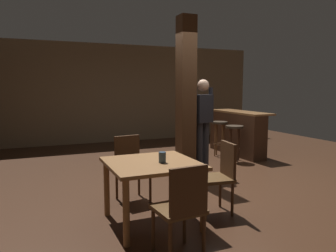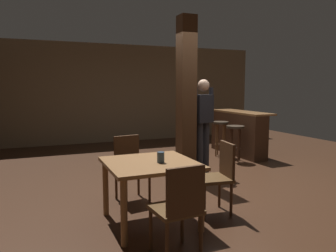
{
  "view_description": "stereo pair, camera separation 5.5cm",
  "coord_description": "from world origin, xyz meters",
  "px_view_note": "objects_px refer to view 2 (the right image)",
  "views": [
    {
      "loc": [
        -2.74,
        -4.84,
        1.59
      ],
      "look_at": [
        -0.63,
        0.09,
        0.95
      ],
      "focal_mm": 35.0,
      "sensor_mm": 36.0,
      "label": 1
    },
    {
      "loc": [
        -2.69,
        -4.86,
        1.59
      ],
      "look_at": [
        -0.63,
        0.09,
        0.95
      ],
      "focal_mm": 35.0,
      "sensor_mm": 36.0,
      "label": 2
    }
  ],
  "objects_px": {
    "chair_south": "(179,206)",
    "bar_stool_near": "(235,134)",
    "dining_table": "(151,171)",
    "chair_north": "(130,164)",
    "bar_counter": "(238,133)",
    "napkin_cup": "(161,157)",
    "chair_east": "(218,174)",
    "standing_person": "(203,120)",
    "bar_stool_mid": "(221,130)"
  },
  "relations": [
    {
      "from": "napkin_cup",
      "to": "bar_counter",
      "type": "xyz_separation_m",
      "value": [
        3.13,
        3.02,
        -0.27
      ]
    },
    {
      "from": "dining_table",
      "to": "chair_south",
      "type": "height_order",
      "value": "chair_south"
    },
    {
      "from": "napkin_cup",
      "to": "chair_east",
      "type": "bearing_deg",
      "value": 3.47
    },
    {
      "from": "dining_table",
      "to": "bar_stool_mid",
      "type": "relative_size",
      "value": 1.27
    },
    {
      "from": "chair_north",
      "to": "dining_table",
      "type": "bearing_deg",
      "value": -90.53
    },
    {
      "from": "chair_east",
      "to": "dining_table",
      "type": "bearing_deg",
      "value": 177.65
    },
    {
      "from": "standing_person",
      "to": "bar_stool_near",
      "type": "distance_m",
      "value": 1.4
    },
    {
      "from": "dining_table",
      "to": "chair_east",
      "type": "distance_m",
      "value": 0.89
    },
    {
      "from": "chair_east",
      "to": "chair_north",
      "type": "distance_m",
      "value": 1.27
    },
    {
      "from": "chair_east",
      "to": "napkin_cup",
      "type": "relative_size",
      "value": 7.25
    },
    {
      "from": "chair_east",
      "to": "bar_stool_near",
      "type": "bearing_deg",
      "value": 51.97
    },
    {
      "from": "dining_table",
      "to": "chair_south",
      "type": "xyz_separation_m",
      "value": [
        -0.03,
        -0.87,
        -0.11
      ]
    },
    {
      "from": "chair_east",
      "to": "bar_stool_mid",
      "type": "distance_m",
      "value": 3.5
    },
    {
      "from": "bar_counter",
      "to": "chair_south",
      "type": "bearing_deg",
      "value": -130.52
    },
    {
      "from": "bar_stool_near",
      "to": "chair_south",
      "type": "bearing_deg",
      "value": -130.85
    },
    {
      "from": "standing_person",
      "to": "bar_stool_mid",
      "type": "bearing_deg",
      "value": 47.39
    },
    {
      "from": "standing_person",
      "to": "chair_north",
      "type": "bearing_deg",
      "value": -153.22
    },
    {
      "from": "standing_person",
      "to": "bar_stool_near",
      "type": "height_order",
      "value": "standing_person"
    },
    {
      "from": "dining_table",
      "to": "bar_stool_mid",
      "type": "bearing_deg",
      "value": 46.84
    },
    {
      "from": "napkin_cup",
      "to": "bar_counter",
      "type": "height_order",
      "value": "bar_counter"
    },
    {
      "from": "chair_north",
      "to": "bar_stool_near",
      "type": "relative_size",
      "value": 1.17
    },
    {
      "from": "dining_table",
      "to": "bar_stool_near",
      "type": "height_order",
      "value": "bar_stool_near"
    },
    {
      "from": "dining_table",
      "to": "bar_stool_near",
      "type": "bearing_deg",
      "value": 40.54
    },
    {
      "from": "chair_south",
      "to": "bar_counter",
      "type": "distance_m",
      "value": 5.0
    },
    {
      "from": "chair_north",
      "to": "bar_counter",
      "type": "distance_m",
      "value": 3.81
    },
    {
      "from": "chair_east",
      "to": "bar_stool_mid",
      "type": "xyz_separation_m",
      "value": [
        1.86,
        2.96,
        0.09
      ]
    },
    {
      "from": "bar_counter",
      "to": "bar_stool_near",
      "type": "height_order",
      "value": "bar_counter"
    },
    {
      "from": "napkin_cup",
      "to": "bar_stool_near",
      "type": "distance_m",
      "value": 3.63
    },
    {
      "from": "chair_north",
      "to": "bar_counter",
      "type": "height_order",
      "value": "bar_counter"
    },
    {
      "from": "napkin_cup",
      "to": "bar_stool_near",
      "type": "bearing_deg",
      "value": 42.53
    },
    {
      "from": "chair_east",
      "to": "standing_person",
      "type": "height_order",
      "value": "standing_person"
    },
    {
      "from": "standing_person",
      "to": "dining_table",
      "type": "bearing_deg",
      "value": -133.55
    },
    {
      "from": "dining_table",
      "to": "chair_east",
      "type": "height_order",
      "value": "chair_east"
    },
    {
      "from": "chair_south",
      "to": "bar_stool_near",
      "type": "relative_size",
      "value": 1.17
    },
    {
      "from": "napkin_cup",
      "to": "bar_stool_mid",
      "type": "distance_m",
      "value": 4.01
    },
    {
      "from": "bar_stool_near",
      "to": "bar_stool_mid",
      "type": "xyz_separation_m",
      "value": [
        -0.02,
        0.56,
        0.02
      ]
    },
    {
      "from": "napkin_cup",
      "to": "bar_stool_near",
      "type": "xyz_separation_m",
      "value": [
        2.67,
        2.45,
        -0.21
      ]
    },
    {
      "from": "bar_counter",
      "to": "bar_stool_near",
      "type": "bearing_deg",
      "value": -128.6
    },
    {
      "from": "chair_east",
      "to": "standing_person",
      "type": "xyz_separation_m",
      "value": [
        0.72,
        1.73,
        0.5
      ]
    },
    {
      "from": "chair_east",
      "to": "bar_stool_near",
      "type": "distance_m",
      "value": 3.05
    },
    {
      "from": "dining_table",
      "to": "napkin_cup",
      "type": "bearing_deg",
      "value": -41.76
    },
    {
      "from": "chair_east",
      "to": "bar_counter",
      "type": "height_order",
      "value": "bar_counter"
    },
    {
      "from": "chair_north",
      "to": "bar_stool_mid",
      "type": "bearing_deg",
      "value": 36.75
    },
    {
      "from": "chair_east",
      "to": "bar_counter",
      "type": "xyz_separation_m",
      "value": [
        2.34,
        2.97,
        0.01
      ]
    },
    {
      "from": "napkin_cup",
      "to": "standing_person",
      "type": "height_order",
      "value": "standing_person"
    },
    {
      "from": "napkin_cup",
      "to": "bar_stool_near",
      "type": "height_order",
      "value": "napkin_cup"
    },
    {
      "from": "chair_north",
      "to": "standing_person",
      "type": "xyz_separation_m",
      "value": [
        1.6,
        0.81,
        0.5
      ]
    },
    {
      "from": "dining_table",
      "to": "bar_counter",
      "type": "distance_m",
      "value": 4.36
    },
    {
      "from": "chair_east",
      "to": "chair_north",
      "type": "xyz_separation_m",
      "value": [
        -0.88,
        0.92,
        0.0
      ]
    },
    {
      "from": "dining_table",
      "to": "chair_north",
      "type": "distance_m",
      "value": 0.89
    }
  ]
}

